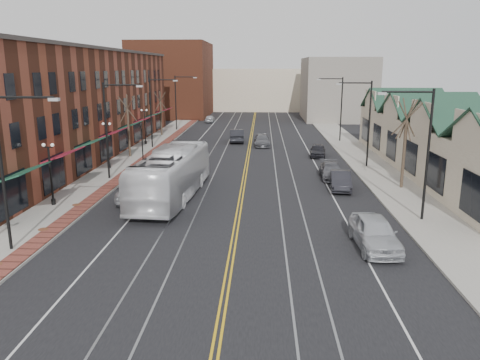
# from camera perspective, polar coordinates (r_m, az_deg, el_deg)

# --- Properties ---
(ground) EXTENTS (160.00, 160.00, 0.00)m
(ground) POSITION_cam_1_polar(r_m,az_deg,el_deg) (24.17, -1.05, -9.19)
(ground) COLOR black
(ground) RESTS_ON ground
(sidewalk_left) EXTENTS (4.00, 120.00, 0.15)m
(sidewalk_left) POSITION_cam_1_polar(r_m,az_deg,el_deg) (45.30, -14.68, 1.32)
(sidewalk_left) COLOR gray
(sidewalk_left) RESTS_ON ground
(sidewalk_right) EXTENTS (4.00, 120.00, 0.15)m
(sidewalk_right) POSITION_cam_1_polar(r_m,az_deg,el_deg) (44.50, 16.32, 1.00)
(sidewalk_right) COLOR gray
(sidewalk_right) RESTS_ON ground
(building_left) EXTENTS (10.00, 50.00, 11.00)m
(building_left) POSITION_cam_1_polar(r_m,az_deg,el_deg) (53.47, -20.06, 8.65)
(building_left) COLOR brown
(building_left) RESTS_ON ground
(building_right) EXTENTS (8.00, 36.00, 4.60)m
(building_right) POSITION_cam_1_polar(r_m,az_deg,el_deg) (45.89, 23.81, 3.59)
(building_right) COLOR #C0AD93
(building_right) RESTS_ON ground
(backdrop_left) EXTENTS (14.00, 18.00, 14.00)m
(backdrop_left) POSITION_cam_1_polar(r_m,az_deg,el_deg) (93.91, -8.19, 12.02)
(backdrop_left) COLOR brown
(backdrop_left) RESTS_ON ground
(backdrop_mid) EXTENTS (22.00, 14.00, 9.00)m
(backdrop_mid) POSITION_cam_1_polar(r_m,az_deg,el_deg) (107.35, 1.96, 10.99)
(backdrop_mid) COLOR #C0AD93
(backdrop_mid) RESTS_ON ground
(backdrop_right) EXTENTS (12.00, 16.00, 11.00)m
(backdrop_right) POSITION_cam_1_polar(r_m,az_deg,el_deg) (88.36, 11.73, 10.82)
(backdrop_right) COLOR slate
(backdrop_right) RESTS_ON ground
(streetlight_l_0) EXTENTS (3.33, 0.25, 8.00)m
(streetlight_l_0) POSITION_cam_1_polar(r_m,az_deg,el_deg) (25.89, -26.33, 2.54)
(streetlight_l_0) COLOR black
(streetlight_l_0) RESTS_ON sidewalk_left
(streetlight_l_1) EXTENTS (3.33, 0.25, 8.00)m
(streetlight_l_1) POSITION_cam_1_polar(r_m,az_deg,el_deg) (40.47, -15.46, 6.96)
(streetlight_l_1) COLOR black
(streetlight_l_1) RESTS_ON sidewalk_left
(streetlight_l_2) EXTENTS (3.33, 0.25, 8.00)m
(streetlight_l_2) POSITION_cam_1_polar(r_m,az_deg,el_deg) (55.83, -10.39, 8.93)
(streetlight_l_2) COLOR black
(streetlight_l_2) RESTS_ON sidewalk_left
(streetlight_l_3) EXTENTS (3.33, 0.25, 8.00)m
(streetlight_l_3) POSITION_cam_1_polar(r_m,az_deg,el_deg) (71.48, -7.50, 10.01)
(streetlight_l_3) COLOR black
(streetlight_l_3) RESTS_ON sidewalk_left
(streetlight_r_0) EXTENTS (3.33, 0.25, 8.00)m
(streetlight_r_0) POSITION_cam_1_polar(r_m,az_deg,el_deg) (30.12, 21.24, 4.40)
(streetlight_r_0) COLOR black
(streetlight_r_0) RESTS_ON sidewalk_right
(streetlight_r_1) EXTENTS (3.33, 0.25, 8.00)m
(streetlight_r_1) POSITION_cam_1_polar(r_m,az_deg,el_deg) (45.46, 14.98, 7.67)
(streetlight_r_1) COLOR black
(streetlight_r_1) RESTS_ON sidewalk_right
(streetlight_r_2) EXTENTS (3.33, 0.25, 8.00)m
(streetlight_r_2) POSITION_cam_1_polar(r_m,az_deg,el_deg) (61.14, 11.86, 9.25)
(streetlight_r_2) COLOR black
(streetlight_r_2) RESTS_ON sidewalk_right
(lamppost_l_1) EXTENTS (0.84, 0.28, 4.27)m
(lamppost_l_1) POSITION_cam_1_polar(r_m,az_deg,el_deg) (34.20, -22.06, 0.51)
(lamppost_l_1) COLOR black
(lamppost_l_1) RESTS_ON sidewalk_left
(lamppost_l_2) EXTENTS (0.84, 0.28, 4.27)m
(lamppost_l_2) POSITION_cam_1_polar(r_m,az_deg,el_deg) (45.16, -15.81, 3.96)
(lamppost_l_2) COLOR black
(lamppost_l_2) RESTS_ON sidewalk_left
(lamppost_l_3) EXTENTS (0.84, 0.28, 4.27)m
(lamppost_l_3) POSITION_cam_1_polar(r_m,az_deg,el_deg) (58.46, -11.52, 6.29)
(lamppost_l_3) COLOR black
(lamppost_l_3) RESTS_ON sidewalk_left
(tree_left_near) EXTENTS (1.78, 1.37, 6.48)m
(tree_left_near) POSITION_cam_1_polar(r_m,az_deg,el_deg) (50.56, -13.45, 6.59)
(tree_left_near) COLOR #382B21
(tree_left_near) RESTS_ON sidewalk_left
(tree_left_far) EXTENTS (1.66, 1.28, 6.02)m
(tree_left_far) POSITION_cam_1_polar(r_m,az_deg,el_deg) (66.02, -9.62, 8.12)
(tree_left_far) COLOR #382B21
(tree_left_far) RESTS_ON sidewalk_left
(tree_right_mid) EXTENTS (1.90, 1.46, 6.93)m
(tree_right_mid) POSITION_cam_1_polar(r_m,az_deg,el_deg) (38.28, 19.46, 4.40)
(tree_right_mid) COLOR #382B21
(tree_right_mid) RESTS_ON sidewalk_right
(manhole_mid) EXTENTS (0.60, 0.60, 0.02)m
(manhole_mid) POSITION_cam_1_polar(r_m,az_deg,el_deg) (29.71, -22.85, -5.55)
(manhole_mid) COLOR #592D19
(manhole_mid) RESTS_ON sidewalk_left
(manhole_far) EXTENTS (0.60, 0.60, 0.02)m
(manhole_far) POSITION_cam_1_polar(r_m,az_deg,el_deg) (34.06, -19.30, -2.86)
(manhole_far) COLOR #592D19
(manhole_far) RESTS_ON sidewalk_left
(traffic_signal) EXTENTS (0.18, 0.15, 3.80)m
(traffic_signal) POSITION_cam_1_polar(r_m,az_deg,el_deg) (48.30, -11.85, 4.96)
(traffic_signal) COLOR black
(traffic_signal) RESTS_ON sidewalk_left
(transit_bus) EXTENTS (3.99, 13.10, 3.60)m
(transit_bus) POSITION_cam_1_polar(r_m,az_deg,el_deg) (34.21, -8.29, 0.68)
(transit_bus) COLOR white
(transit_bus) RESTS_ON ground
(parked_suv) EXTENTS (2.89, 5.38, 1.44)m
(parked_suv) POSITION_cam_1_polar(r_m,az_deg,el_deg) (34.61, -12.44, -1.19)
(parked_suv) COLOR silver
(parked_suv) RESTS_ON ground
(parked_car_a) EXTENTS (2.22, 5.10, 1.71)m
(parked_car_a) POSITION_cam_1_polar(r_m,az_deg,el_deg) (25.84, 16.09, -6.17)
(parked_car_a) COLOR silver
(parked_car_a) RESTS_ON ground
(parked_car_b) EXTENTS (1.95, 4.46, 1.43)m
(parked_car_b) POSITION_cam_1_polar(r_m,az_deg,el_deg) (37.44, 12.16, -0.07)
(parked_car_b) COLOR #232328
(parked_car_b) RESTS_ON ground
(parked_car_c) EXTENTS (1.95, 4.64, 1.34)m
(parked_car_c) POSITION_cam_1_polar(r_m,az_deg,el_deg) (41.04, 11.08, 1.11)
(parked_car_c) COLOR #57585E
(parked_car_c) RESTS_ON ground
(parked_car_d) EXTENTS (2.08, 4.10, 1.34)m
(parked_car_d) POSITION_cam_1_polar(r_m,az_deg,el_deg) (50.91, 9.48, 3.58)
(parked_car_d) COLOR black
(parked_car_d) RESTS_ON ground
(distant_car_left) EXTENTS (2.00, 5.07, 1.64)m
(distant_car_left) POSITION_cam_1_polar(r_m,az_deg,el_deg) (60.16, -0.38, 5.44)
(distant_car_left) COLOR black
(distant_car_left) RESTS_ON ground
(distant_car_right) EXTENTS (2.07, 4.77, 1.37)m
(distant_car_right) POSITION_cam_1_polar(r_m,az_deg,el_deg) (57.16, 2.70, 4.85)
(distant_car_right) COLOR #58595E
(distant_car_right) RESTS_ON ground
(distant_car_far) EXTENTS (1.52, 3.78, 1.29)m
(distant_car_far) POSITION_cam_1_polar(r_m,az_deg,el_deg) (82.08, -3.67, 7.47)
(distant_car_far) COLOR silver
(distant_car_far) RESTS_ON ground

